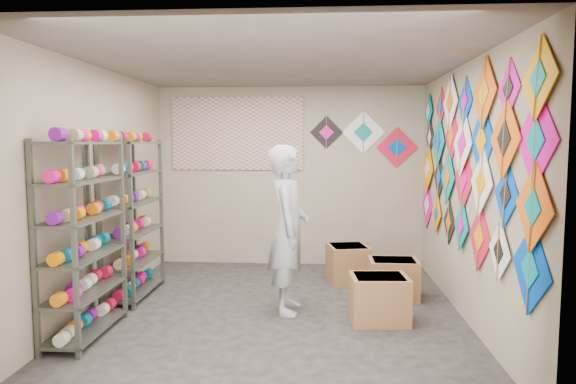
# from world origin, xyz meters

# --- Properties ---
(ground) EXTENTS (4.50, 4.50, 0.00)m
(ground) POSITION_xyz_m (0.00, 0.00, 0.00)
(ground) COLOR black
(room_walls) EXTENTS (4.50, 4.50, 4.50)m
(room_walls) POSITION_xyz_m (0.00, 0.00, 1.64)
(room_walls) COLOR tan
(room_walls) RESTS_ON ground
(shelf_rack_front) EXTENTS (0.40, 1.10, 1.90)m
(shelf_rack_front) POSITION_xyz_m (-1.78, -0.85, 0.95)
(shelf_rack_front) COLOR #4C5147
(shelf_rack_front) RESTS_ON ground
(shelf_rack_back) EXTENTS (0.40, 1.10, 1.90)m
(shelf_rack_back) POSITION_xyz_m (-1.78, 0.45, 0.95)
(shelf_rack_back) COLOR #4C5147
(shelf_rack_back) RESTS_ON ground
(string_spools) EXTENTS (0.12, 2.36, 0.12)m
(string_spools) POSITION_xyz_m (-1.78, -0.20, 1.05)
(string_spools) COLOR #FC0D8C
(string_spools) RESTS_ON ground
(kite_wall_display) EXTENTS (0.06, 4.37, 2.05)m
(kite_wall_display) POSITION_xyz_m (1.98, -0.07, 1.65)
(kite_wall_display) COLOR #0045CD
(kite_wall_display) RESTS_ON room_walls
(back_wall_kites) EXTENTS (1.61, 0.02, 0.86)m
(back_wall_kites) POSITION_xyz_m (1.15, 2.24, 1.93)
(back_wall_kites) COLOR black
(back_wall_kites) RESTS_ON room_walls
(poster) EXTENTS (2.00, 0.01, 1.10)m
(poster) POSITION_xyz_m (-0.80, 2.23, 2.00)
(poster) COLOR #7E54B7
(poster) RESTS_ON room_walls
(shopkeeper) EXTENTS (0.67, 0.44, 1.84)m
(shopkeeper) POSITION_xyz_m (0.12, 0.01, 0.92)
(shopkeeper) COLOR beige
(shopkeeper) RESTS_ON ground
(carton_a) EXTENTS (0.62, 0.53, 0.49)m
(carton_a) POSITION_xyz_m (1.09, -0.27, 0.24)
(carton_a) COLOR #966741
(carton_a) RESTS_ON ground
(carton_b) EXTENTS (0.57, 0.47, 0.47)m
(carton_b) POSITION_xyz_m (1.35, 0.58, 0.23)
(carton_b) COLOR #966741
(carton_b) RESTS_ON ground
(carton_c) EXTENTS (0.61, 0.65, 0.49)m
(carton_c) POSITION_xyz_m (0.84, 1.28, 0.24)
(carton_c) COLOR #966741
(carton_c) RESTS_ON ground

